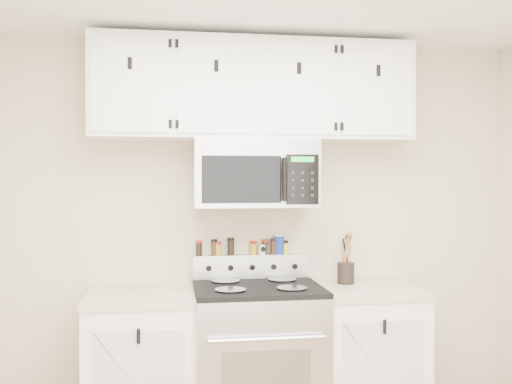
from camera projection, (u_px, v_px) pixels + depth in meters
back_wall at (250, 231)px, 3.75m from camera, size 3.50×0.01×2.50m
range at (258, 362)px, 3.45m from camera, size 0.76×0.65×1.10m
base_cabinet_left at (142, 370)px, 3.37m from camera, size 0.64×0.62×0.92m
base_cabinet_right at (366, 359)px, 3.57m from camera, size 0.64×0.62×0.92m
microwave at (255, 173)px, 3.55m from camera, size 0.76×0.44×0.42m
upper_cabinets at (254, 90)px, 3.57m from camera, size 2.00×0.35×0.62m
utensil_crock at (346, 271)px, 3.67m from camera, size 0.11×0.11×0.32m
kitchen_timer at (263, 249)px, 3.73m from camera, size 0.07×0.06×0.07m
salt_canister at (279, 244)px, 3.74m from camera, size 0.07×0.07×0.13m
spice_jar_0 at (199, 248)px, 3.67m from camera, size 0.04×0.04×0.10m
spice_jar_1 at (214, 247)px, 3.68m from camera, size 0.04×0.04×0.10m
spice_jar_2 at (218, 248)px, 3.69m from camera, size 0.04×0.04×0.09m
spice_jar_3 at (231, 246)px, 3.70m from camera, size 0.05×0.05×0.11m
spice_jar_4 at (253, 248)px, 3.72m from camera, size 0.04×0.04×0.09m
spice_jar_5 at (265, 247)px, 3.73m from camera, size 0.04×0.04×0.10m
spice_jar_6 at (273, 246)px, 3.74m from camera, size 0.04×0.04×0.10m
spice_jar_7 at (285, 247)px, 3.75m from camera, size 0.04×0.04×0.09m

